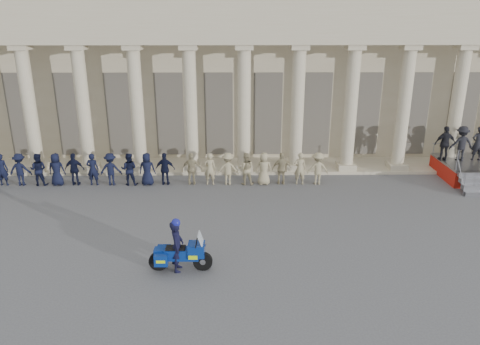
{
  "coord_description": "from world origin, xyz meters",
  "views": [
    {
      "loc": [
        0.87,
        -14.48,
        7.85
      ],
      "look_at": [
        1.06,
        3.34,
        1.6
      ],
      "focal_mm": 35.0,
      "sensor_mm": 36.0,
      "label": 1
    }
  ],
  "objects": [
    {
      "name": "motorcycle",
      "position": [
        -0.85,
        -1.44,
        0.56
      ],
      "size": [
        2.02,
        0.83,
        1.3
      ],
      "rotation": [
        0.0,
        0.0,
        -0.01
      ],
      "color": "black",
      "rests_on": "ground"
    },
    {
      "name": "officer_rank",
      "position": [
        -3.93,
        6.23,
        0.77
      ],
      "size": [
        18.18,
        0.59,
        1.55
      ],
      "color": "black",
      "rests_on": "ground"
    },
    {
      "name": "ground",
      "position": [
        0.0,
        0.0,
        0.0
      ],
      "size": [
        90.0,
        90.0,
        0.0
      ],
      "primitive_type": "plane",
      "color": "#4D4D50",
      "rests_on": "ground"
    },
    {
      "name": "rider",
      "position": [
        -0.96,
        -1.45,
        0.89
      ],
      "size": [
        0.41,
        0.62,
        1.78
      ],
      "rotation": [
        0.0,
        0.0,
        1.56
      ],
      "color": "black",
      "rests_on": "ground"
    },
    {
      "name": "building",
      "position": [
        -0.0,
        14.74,
        4.52
      ],
      "size": [
        40.0,
        12.5,
        9.0
      ],
      "color": "tan",
      "rests_on": "ground"
    }
  ]
}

